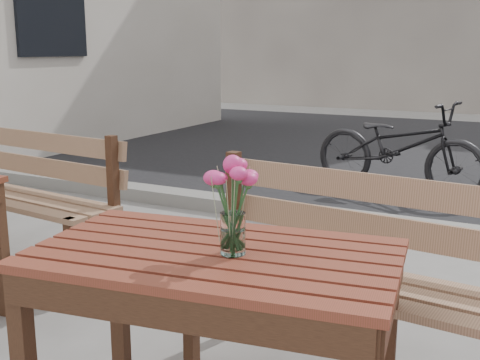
% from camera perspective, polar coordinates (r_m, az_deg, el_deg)
% --- Properties ---
extents(street, '(30.00, 8.12, 0.12)m').
position_cam_1_polar(street, '(6.77, 19.37, -0.05)').
color(street, black).
rests_on(street, ground).
extents(main_table, '(1.30, 0.87, 0.75)m').
position_cam_1_polar(main_table, '(2.06, -2.46, -9.93)').
color(main_table, brown).
rests_on(main_table, ground).
extents(main_bench, '(1.56, 0.60, 0.95)m').
position_cam_1_polar(main_bench, '(2.54, 11.72, -6.94)').
color(main_bench, '#845D44').
rests_on(main_bench, ground).
extents(main_vase, '(0.18, 0.18, 0.33)m').
position_cam_1_polar(main_vase, '(1.93, -0.68, -1.27)').
color(main_vase, white).
rests_on(main_vase, main_table).
extents(second_bench, '(1.54, 0.60, 0.93)m').
position_cam_1_polar(second_bench, '(4.10, -19.41, -0.16)').
color(second_bench, '#845D44').
rests_on(second_bench, ground).
extents(bicycle, '(1.84, 0.95, 0.92)m').
position_cam_1_polar(bicycle, '(6.10, 14.78, 3.06)').
color(bicycle, black).
rests_on(bicycle, ground).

